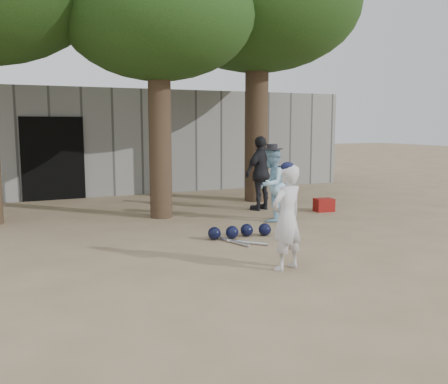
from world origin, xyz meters
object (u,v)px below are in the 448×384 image
red_bag (324,205)px  spectator_blue (272,185)px  boy_player (287,218)px  spectator_dark (261,173)px

red_bag → spectator_blue: bearing=-164.2°
boy_player → spectator_blue: spectator_blue is taller
spectator_dark → spectator_blue: bearing=50.9°
boy_player → spectator_blue: bearing=-133.7°
spectator_dark → red_bag: bearing=127.8°
red_bag → boy_player: bearing=-132.5°
boy_player → spectator_dark: spectator_dark is taller
spectator_blue → red_bag: 1.87m
boy_player → red_bag: boy_player is taller
spectator_dark → red_bag: 1.63m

